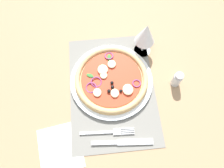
# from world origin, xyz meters

# --- Properties ---
(ground_plane) EXTENTS (1.90, 1.40, 0.02)m
(ground_plane) POSITION_xyz_m (0.00, 0.00, -0.01)
(ground_plane) COLOR #9E7A56
(placemat) EXTENTS (0.44, 0.30, 0.00)m
(placemat) POSITION_xyz_m (0.00, 0.00, 0.00)
(placemat) COLOR slate
(placemat) RESTS_ON ground_plane
(plate) EXTENTS (0.30, 0.30, 0.01)m
(plate) POSITION_xyz_m (-0.03, -0.00, 0.01)
(plate) COLOR white
(plate) RESTS_ON placemat
(pizza) EXTENTS (0.26, 0.26, 0.03)m
(pizza) POSITION_xyz_m (-0.03, -0.00, 0.03)
(pizza) COLOR tan
(pizza) RESTS_ON plate
(fork) EXTENTS (0.03, 0.18, 0.00)m
(fork) POSITION_xyz_m (0.15, -0.02, 0.01)
(fork) COLOR silver
(fork) RESTS_ON placemat
(knife) EXTENTS (0.03, 0.20, 0.01)m
(knife) POSITION_xyz_m (0.19, 0.02, 0.01)
(knife) COLOR silver
(knife) RESTS_ON placemat
(wine_glass) EXTENTS (0.07, 0.07, 0.15)m
(wine_glass) POSITION_xyz_m (-0.15, 0.13, 0.10)
(wine_glass) COLOR silver
(wine_glass) RESTS_ON ground_plane
(napkin) EXTENTS (0.17, 0.16, 0.00)m
(napkin) POSITION_xyz_m (0.19, -0.19, 0.00)
(napkin) COLOR white
(napkin) RESTS_ON ground_plane
(pepper_shaker) EXTENTS (0.03, 0.03, 0.07)m
(pepper_shaker) POSITION_xyz_m (-0.00, 0.23, 0.03)
(pepper_shaker) COLOR silver
(pepper_shaker) RESTS_ON ground_plane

